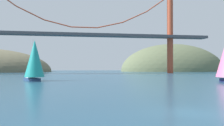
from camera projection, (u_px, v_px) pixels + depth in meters
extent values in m
plane|color=navy|center=(188.00, 113.00, 17.82)|extent=(360.00, 360.00, 0.00)
ellipsoid|color=#5B6647|center=(173.00, 71.00, 161.59)|extent=(68.04, 44.00, 35.08)
cylinder|color=#A34228|center=(170.00, 34.00, 118.90)|extent=(2.80, 2.80, 36.96)
cube|color=#47474C|center=(85.00, 35.00, 111.38)|extent=(116.97, 6.00, 1.20)
cylinder|color=#A34228|center=(30.00, 13.00, 107.20)|extent=(11.78, 0.50, 5.91)
cylinder|color=#A34228|center=(58.00, 23.00, 109.30)|extent=(11.68, 0.50, 3.22)
cylinder|color=#A34228|center=(85.00, 27.00, 111.42)|extent=(11.57, 0.50, 0.50)
cylinder|color=#A34228|center=(110.00, 25.00, 113.58)|extent=(11.68, 0.50, 3.22)
cylinder|color=#A34228|center=(135.00, 17.00, 115.78)|extent=(11.78, 0.50, 5.91)
cylinder|color=#A34228|center=(158.00, 3.00, 118.01)|extent=(11.86, 0.50, 8.60)
cube|color=navy|center=(32.00, 79.00, 57.12)|extent=(4.52, 6.96, 0.63)
cube|color=beige|center=(30.00, 77.00, 58.12)|extent=(2.28, 2.58, 0.36)
cylinder|color=#B2B2B7|center=(33.00, 59.00, 56.62)|extent=(0.14, 0.14, 8.79)
cone|color=teal|center=(35.00, 58.00, 55.40)|extent=(5.69, 5.69, 8.18)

